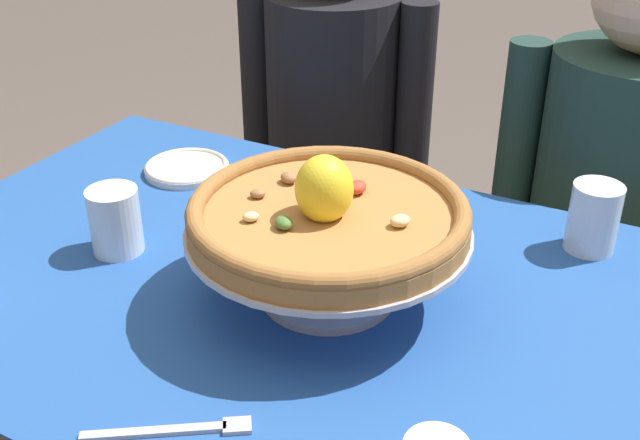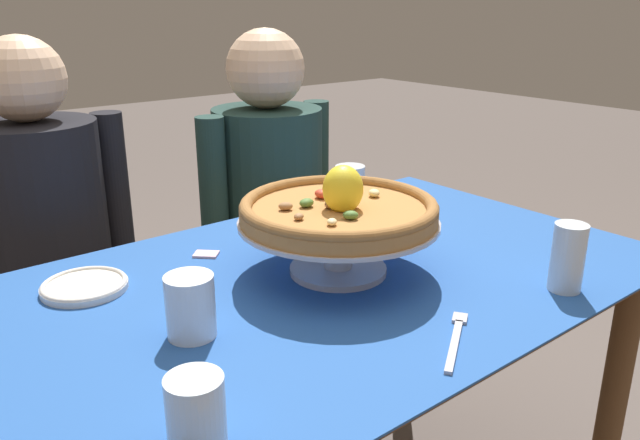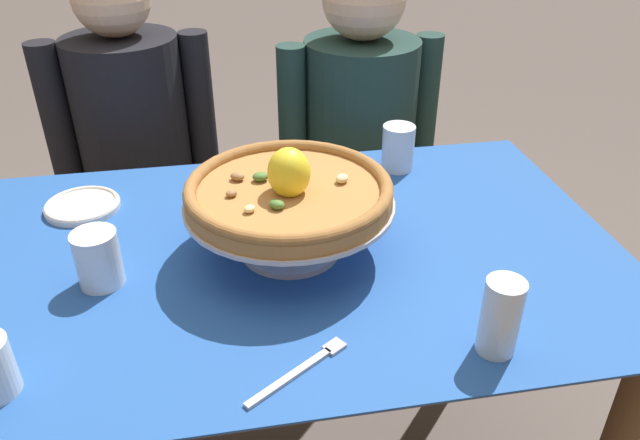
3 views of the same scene
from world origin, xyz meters
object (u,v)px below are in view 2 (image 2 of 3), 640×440
object	(u,v)px
water_glass_back_right	(350,189)
diner_right	(270,230)
pizza	(338,208)
water_glass_front_left	(196,415)
side_plate	(85,286)
diner_left	(53,286)
pizza_stand	(338,236)
sugar_packet	(206,254)
water_glass_front_right	(567,262)
dinner_fork	(456,337)
water_glass_side_left	(191,310)

from	to	relation	value
water_glass_back_right	diner_right	world-z (taller)	diner_right
pizza	water_glass_front_left	bearing A→B (deg)	-148.70
side_plate	diner_left	world-z (taller)	diner_left
pizza_stand	sugar_packet	world-z (taller)	pizza_stand
water_glass_front_right	side_plate	bearing A→B (deg)	141.17
dinner_fork	water_glass_front_right	bearing A→B (deg)	-1.43
water_glass_front_left	pizza_stand	bearing A→B (deg)	31.37
water_glass_back_right	dinner_fork	size ratio (longest dim) A/B	0.65
dinner_fork	water_glass_back_right	bearing A→B (deg)	62.40
water_glass_front_right	sugar_packet	distance (m)	0.71
sugar_packet	diner_right	bearing A→B (deg)	43.33
water_glass_front_left	sugar_packet	world-z (taller)	water_glass_front_left
pizza	sugar_packet	bearing A→B (deg)	123.43
dinner_fork	side_plate	bearing A→B (deg)	125.56
pizza_stand	pizza	bearing A→B (deg)	-103.44
pizza_stand	water_glass_front_left	distance (m)	0.54
water_glass_side_left	diner_right	size ratio (longest dim) A/B	0.09
water_glass_front_right	water_glass_side_left	bearing A→B (deg)	155.56
pizza_stand	water_glass_back_right	world-z (taller)	same
water_glass_front_left	water_glass_front_right	bearing A→B (deg)	-3.33
pizza_stand	pizza	size ratio (longest dim) A/B	1.03
pizza	sugar_packet	xyz separation A→B (m)	(-0.16, 0.24, -0.13)
water_glass_side_left	water_glass_front_left	xyz separation A→B (m)	(-0.12, -0.24, -0.01)
water_glass_front_left	side_plate	distance (m)	0.52
water_glass_side_left	dinner_fork	world-z (taller)	water_glass_side_left
pizza	water_glass_side_left	xyz separation A→B (m)	(-0.34, -0.04, -0.09)
pizza_stand	sugar_packet	bearing A→B (deg)	123.56
diner_left	water_glass_back_right	bearing A→B (deg)	-31.76
sugar_packet	diner_left	bearing A→B (deg)	112.67
pizza	sugar_packet	world-z (taller)	pizza
pizza	water_glass_front_left	xyz separation A→B (m)	(-0.46, -0.28, -0.09)
pizza	diner_right	xyz separation A→B (m)	(0.29, 0.67, -0.30)
water_glass_side_left	diner_left	xyz separation A→B (m)	(-0.01, 0.75, -0.23)
pizza	diner_left	distance (m)	0.85
water_glass_side_left	side_plate	world-z (taller)	water_glass_side_left
pizza_stand	water_glass_side_left	distance (m)	0.35
diner_right	water_glass_front_left	bearing A→B (deg)	-128.57
pizza_stand	water_glass_back_right	xyz separation A→B (m)	(0.30, 0.30, -0.03)
water_glass_back_right	diner_left	xyz separation A→B (m)	(-0.65, 0.40, -0.23)
pizza	side_plate	distance (m)	0.49
water_glass_back_right	side_plate	size ratio (longest dim) A/B	0.69
water_glass_front_left	diner_right	size ratio (longest dim) A/B	0.08
pizza	diner_right	bearing A→B (deg)	66.21
water_glass_front_left	dinner_fork	size ratio (longest dim) A/B	0.54
side_plate	diner_right	size ratio (longest dim) A/B	0.13
diner_right	dinner_fork	bearing A→B (deg)	-107.95
pizza_stand	water_glass_back_right	bearing A→B (deg)	45.25
water_glass_side_left	diner_left	world-z (taller)	diner_left
side_plate	dinner_fork	size ratio (longest dim) A/B	0.93
water_glass_front_left	sugar_packet	distance (m)	0.60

